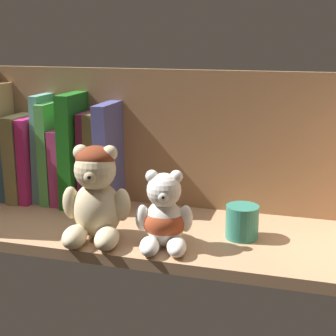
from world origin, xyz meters
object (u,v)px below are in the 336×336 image
Objects in this scene: book_4 at (46,147)px; book_5 at (56,151)px; book_2 at (27,155)px; book_7 at (79,148)px; teddy_bear_smaller at (164,217)px; pillar_candle at (242,221)px; book_10 at (114,154)px; teddy_bear_larger at (96,196)px; book_1 at (17,161)px; book_8 at (91,157)px; book_0 at (6,140)px; book_6 at (67,164)px; book_9 at (101,158)px; book_3 at (38,157)px.

book_5 is (2.17, 0.00, -0.75)cm from book_4.
book_2 is 0.79× the size of book_7.
pillar_candle is at bearing 32.24° from teddy_bear_smaller.
book_7 is at bearing 180.00° from book_10.
book_2 reaches higher than teddy_bear_smaller.
book_10 is 18.65cm from teddy_bear_larger.
book_1 is 17.57cm from book_8.
book_0 reaches higher than book_6.
book_5 reaches higher than book_9.
book_4 is 1.07× the size of book_5.
pillar_candle is (50.53, -10.67, -4.78)cm from book_1.
book_6 is (14.34, 0.00, -4.35)cm from book_0.
book_4 reaches higher than book_9.
book_4 reaches higher than book_3.
book_4 reaches higher than book_6.
book_2 is at bearing 180.00° from book_3.
book_8 is 28.24cm from teddy_bear_smaller.
book_3 is 10.04cm from book_7.
book_5 is at bearing 165.43° from pillar_candle.
book_2 is (4.90, 0.00, -3.11)cm from book_0.
book_1 is 0.80× the size of book_8.
book_0 is at bearing 156.05° from teddy_bear_smaller.
teddy_bear_larger is at bearing 179.26° from teddy_bear_smaller.
book_10 is 24.82cm from teddy_bear_smaller.
book_5 is at bearing 0.00° from book_3.
book_1 is at bearing 180.00° from book_4.
book_3 is (2.65, -0.00, -0.16)cm from book_2.
book_0 is 8.22cm from book_3.
book_6 is (6.80, 0.00, -1.08)cm from book_3.
teddy_bear_smaller is at bearing -31.97° from book_5.
book_9 reaches higher than teddy_bear_smaller.
book_0 is 5.80cm from book_2.
book_6 is 11.01cm from book_10.
book_0 reaches higher than teddy_bear_larger.
teddy_bear_smaller is at bearing -0.74° from teddy_bear_larger.
book_3 is at bearing -180.00° from book_5.
book_7 reaches higher than book_9.
book_5 is 1.59× the size of teddy_bear_smaller.
book_9 is (7.81, -0.00, 1.89)cm from book_6.
book_8 is at bearing 0.00° from book_7.
book_5 is at bearing -0.00° from book_2.
book_0 is 9.69cm from book_4.
book_4 reaches higher than book_10.
book_0 reaches higher than book_3.
book_1 is 0.98× the size of book_6.
book_2 reaches higher than book_6.
book_7 is 1.40× the size of teddy_bear_larger.
book_9 is at bearing -0.00° from book_5.
book_10 is at bearing -0.00° from book_2.
book_5 is at bearing 133.28° from teddy_bear_larger.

